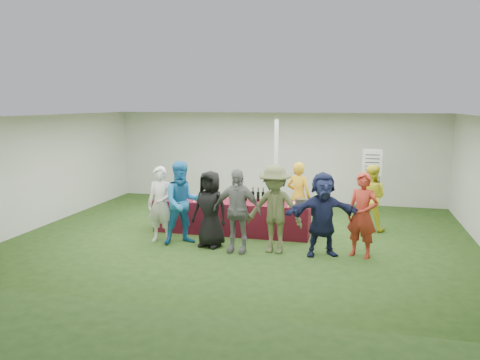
% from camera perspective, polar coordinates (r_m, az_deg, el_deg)
% --- Properties ---
extents(ground, '(60.00, 60.00, 0.00)m').
position_cam_1_polar(ground, '(10.73, 0.58, -6.76)').
color(ground, '#284719').
rests_on(ground, ground).
extents(tent, '(10.00, 10.00, 10.00)m').
position_cam_1_polar(tent, '(11.50, 4.41, 1.19)').
color(tent, white).
rests_on(tent, ground).
extents(serving_table, '(3.60, 0.80, 0.75)m').
position_cam_1_polar(serving_table, '(10.86, -1.03, -4.52)').
color(serving_table, maroon).
rests_on(serving_table, ground).
extents(wine_bottles, '(0.73, 0.12, 0.32)m').
position_cam_1_polar(wine_bottles, '(10.73, 2.51, -1.98)').
color(wine_bottles, black).
rests_on(wine_bottles, serving_table).
extents(wine_glasses, '(2.82, 0.09, 0.16)m').
position_cam_1_polar(wine_glasses, '(10.61, -3.51, -2.16)').
color(wine_glasses, silver).
rests_on(wine_glasses, serving_table).
extents(water_bottle, '(0.07, 0.07, 0.23)m').
position_cam_1_polar(water_bottle, '(10.80, -0.41, -1.99)').
color(water_bottle, silver).
rests_on(water_bottle, serving_table).
extents(bar_towel, '(0.25, 0.18, 0.03)m').
position_cam_1_polar(bar_towel, '(10.53, 7.14, -2.85)').
color(bar_towel, white).
rests_on(bar_towel, serving_table).
extents(dump_bucket, '(0.24, 0.24, 0.18)m').
position_cam_1_polar(dump_bucket, '(10.25, 7.41, -2.77)').
color(dump_bucket, slate).
rests_on(dump_bucket, serving_table).
extents(wine_list_sign, '(0.50, 0.03, 1.80)m').
position_cam_1_polar(wine_list_sign, '(12.69, 15.79, 1.47)').
color(wine_list_sign, slate).
rests_on(wine_list_sign, ground).
extents(staff_pourer, '(0.69, 0.55, 1.63)m').
position_cam_1_polar(staff_pourer, '(11.06, 7.14, -1.99)').
color(staff_pourer, gold).
rests_on(staff_pourer, ground).
extents(staff_back, '(0.87, 0.74, 1.57)m').
position_cam_1_polar(staff_back, '(11.42, 15.59, -2.08)').
color(staff_back, yellow).
rests_on(staff_back, ground).
extents(customer_0, '(0.61, 0.40, 1.65)m').
position_cam_1_polar(customer_0, '(10.22, -9.63, -2.95)').
color(customer_0, silver).
rests_on(customer_0, ground).
extents(customer_1, '(1.09, 1.03, 1.77)m').
position_cam_1_polar(customer_1, '(10.01, -6.98, -2.78)').
color(customer_1, '#2072B4').
rests_on(customer_1, ground).
extents(customer_2, '(0.88, 0.67, 1.60)m').
position_cam_1_polar(customer_2, '(9.76, -3.65, -3.55)').
color(customer_2, black).
rests_on(customer_2, ground).
extents(customer_3, '(1.01, 0.46, 1.70)m').
position_cam_1_polar(customer_3, '(9.39, -0.40, -3.75)').
color(customer_3, slate).
rests_on(customer_3, ground).
extents(customer_4, '(1.23, 0.81, 1.78)m').
position_cam_1_polar(customer_4, '(9.35, 4.26, -3.58)').
color(customer_4, '#535934').
rests_on(customer_4, ground).
extents(customer_5, '(1.62, 0.97, 1.66)m').
position_cam_1_polar(customer_5, '(9.30, 10.04, -4.13)').
color(customer_5, '#191F43').
rests_on(customer_5, ground).
extents(customer_6, '(0.71, 0.59, 1.67)m').
position_cam_1_polar(customer_6, '(9.38, 14.68, -4.15)').
color(customer_6, '#A62C1E').
rests_on(customer_6, ground).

